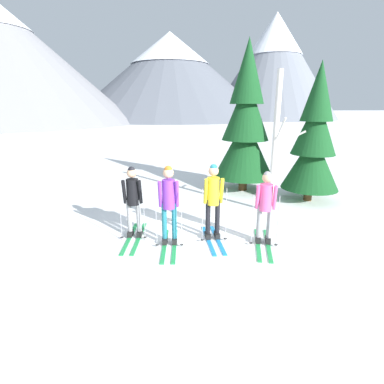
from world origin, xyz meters
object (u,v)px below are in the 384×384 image
pine_tree_near (314,140)px  pine_tree_mid (246,125)px  skier_in_yellow (213,197)px  skier_in_black (133,198)px  birch_tree_tall (275,144)px  skier_in_purple (169,201)px  skier_in_pink (265,205)px

pine_tree_near → pine_tree_mid: pine_tree_mid is taller
skier_in_yellow → pine_tree_mid: (1.98, 4.01, 1.36)m
skier_in_black → birch_tree_tall: (3.89, 1.23, 1.03)m
skier_in_purple → skier_in_yellow: size_ratio=1.01×
pine_tree_mid → skier_in_black: bearing=-136.1°
skier_in_pink → birch_tree_tall: birch_tree_tall is taller
pine_tree_mid → birch_tree_tall: bearing=-87.5°
skier_in_pink → pine_tree_near: pine_tree_near is taller
pine_tree_near → pine_tree_mid: 2.36m
skier_in_black → skier_in_pink: (2.88, -0.79, -0.05)m
pine_tree_mid → skier_in_purple: bearing=-125.8°
skier_in_purple → pine_tree_mid: 5.29m
pine_tree_mid → birch_tree_tall: (0.10, -2.41, -0.39)m
birch_tree_tall → pine_tree_near: bearing=27.9°
skier_in_yellow → pine_tree_near: size_ratio=0.41×
pine_tree_near → birch_tree_tall: (-1.63, -0.86, 0.01)m
skier_in_pink → pine_tree_near: size_ratio=0.39×
skier_in_yellow → skier_in_pink: (1.08, -0.42, -0.10)m
skier_in_yellow → pine_tree_near: (3.72, 2.46, 0.97)m
skier_in_black → pine_tree_near: size_ratio=0.42×
skier_in_purple → skier_in_yellow: 1.02m
skier_in_purple → birch_tree_tall: birch_tree_tall is taller
skier_in_purple → pine_tree_near: (4.73, 2.60, 0.95)m
pine_tree_near → pine_tree_mid: size_ratio=0.83×
skier_in_yellow → pine_tree_near: pine_tree_near is taller
skier_in_black → pine_tree_mid: bearing=43.9°
pine_tree_near → pine_tree_mid: (-1.73, 1.55, 0.40)m
skier_in_purple → birch_tree_tall: 3.68m
skier_in_black → skier_in_purple: skier_in_purple is taller
skier_in_black → pine_tree_mid: 5.44m
pine_tree_near → birch_tree_tall: pine_tree_near is taller
skier_in_black → pine_tree_mid: size_ratio=0.35×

